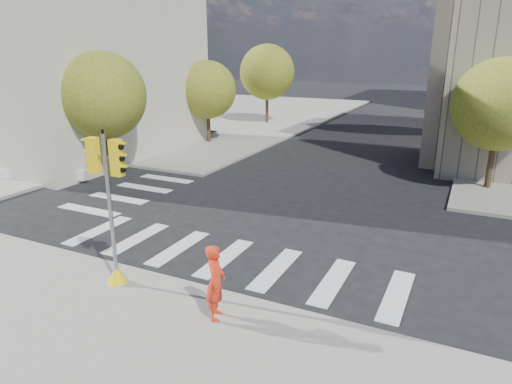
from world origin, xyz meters
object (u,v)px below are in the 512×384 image
(traffic_signal, at_px, (112,222))
(planter_wall, at_px, (29,174))
(lamp_near, at_px, (510,87))
(photographer, at_px, (216,282))
(lamp_far, at_px, (503,74))

(traffic_signal, bearing_deg, planter_wall, 148.97)
(traffic_signal, bearing_deg, lamp_near, 60.35)
(traffic_signal, relative_size, photographer, 2.27)
(lamp_near, distance_m, planter_wall, 25.24)
(lamp_far, height_order, planter_wall, lamp_far)
(lamp_near, xyz_separation_m, traffic_signal, (-9.91, -18.94, -2.60))
(lamp_near, distance_m, traffic_signal, 21.54)
(photographer, bearing_deg, lamp_far, -31.92)
(traffic_signal, xyz_separation_m, photographer, (3.43, -0.30, -0.88))
(lamp_near, xyz_separation_m, planter_wall, (-21.51, -12.51, -4.18))
(lamp_far, xyz_separation_m, photographer, (-6.48, -33.25, -3.47))
(traffic_signal, height_order, photographer, traffic_signal)
(planter_wall, bearing_deg, lamp_near, 9.44)
(lamp_far, distance_m, photographer, 34.05)
(lamp_near, height_order, lamp_far, same)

